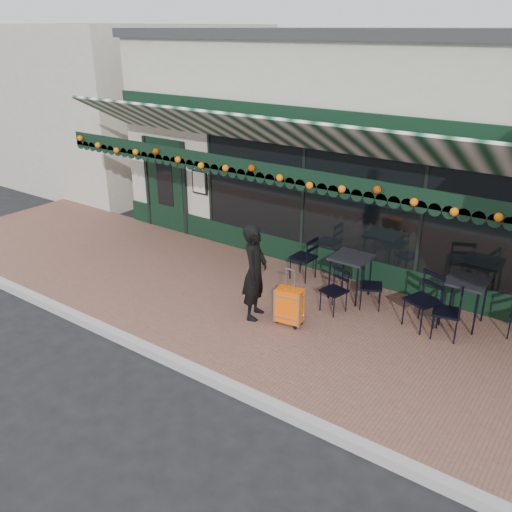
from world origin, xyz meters
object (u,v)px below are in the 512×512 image
Objects in this scene: chair_a_front at (422,301)px; chair_b_left at (303,258)px; chair_b_right at (371,287)px; suitcase at (289,306)px; cafe_table_b at (351,260)px; woman at (255,272)px; cafe_table_a at (466,285)px; chair_b_front at (334,291)px; chair_a_left at (446,313)px.

chair_b_left is at bearing -167.79° from chair_a_front.
chair_a_front is at bearing -123.45° from chair_b_right.
suitcase is 1.57m from cafe_table_b.
woman is at bearing 5.94° from chair_b_left.
chair_b_front is at bearing -155.59° from cafe_table_a.
chair_a_front reaches higher than chair_a_left.
chair_b_left is at bearing -179.46° from cafe_table_a.
cafe_table_a reaches higher than chair_b_front.
chair_b_right is (-0.96, 0.16, -0.08)m from chair_a_front.
woman is at bearing -128.87° from chair_a_front.
cafe_table_b is 0.94× the size of chair_a_left.
cafe_table_b is 0.85× the size of chair_a_front.
suitcase is (0.62, 0.11, -0.49)m from woman.
chair_a_left is (-0.10, -0.58, -0.29)m from cafe_table_a.
suitcase is at bearing 26.04° from chair_b_left.
chair_b_front is at bearing 114.96° from chair_b_right.
chair_b_left reaches higher than chair_a_left.
suitcase reaches higher than chair_b_right.
cafe_table_a is (2.94, 1.81, -0.11)m from woman.
suitcase is at bearing -143.76° from cafe_table_a.
cafe_table_a is 0.99× the size of cafe_table_b.
cafe_table_a is 0.77m from chair_a_front.
cafe_table_b is (-1.96, -0.21, 0.01)m from cafe_table_a.
woman is 2.05× the size of cafe_table_b.
chair_b_right is (-1.38, 0.23, -0.03)m from chair_a_left.
chair_b_right is at bearing 63.42° from chair_b_front.
chair_a_front is at bearing 28.72° from chair_b_front.
chair_b_left is (-2.54, 0.48, -0.03)m from chair_a_front.
chair_b_front is at bearing 55.16° from chair_b_left.
cafe_table_b is 1.92m from chair_a_left.
chair_a_left is at bearing 81.52° from chair_b_left.
chair_b_left is (-0.12, 1.78, -0.39)m from woman.
cafe_table_a is 0.91× the size of chair_b_left.
suitcase reaches higher than cafe_table_a.
cafe_table_b is (0.98, 1.59, -0.10)m from woman.
woman is 2.08× the size of cafe_table_a.
chair_b_left is (-3.05, -0.03, -0.28)m from cafe_table_a.
woman is 3.12m from chair_a_left.
cafe_table_b reaches higher than cafe_table_a.
chair_a_front is (1.44, -0.30, -0.25)m from cafe_table_b.
chair_b_right is (-1.48, -0.35, -0.32)m from cafe_table_a.
chair_b_left is 1.61m from chair_b_right.
chair_a_front is (2.42, 1.29, -0.35)m from woman.
chair_b_left reaches higher than chair_b_right.
chair_b_left is 1.41m from chair_b_front.
chair_b_left reaches higher than chair_b_front.
suitcase is 1.17× the size of chair_a_left.
woman is 2.77m from chair_a_front.
chair_a_left is 0.98× the size of chair_b_left.
cafe_table_b is at bearing 82.57° from chair_b_left.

